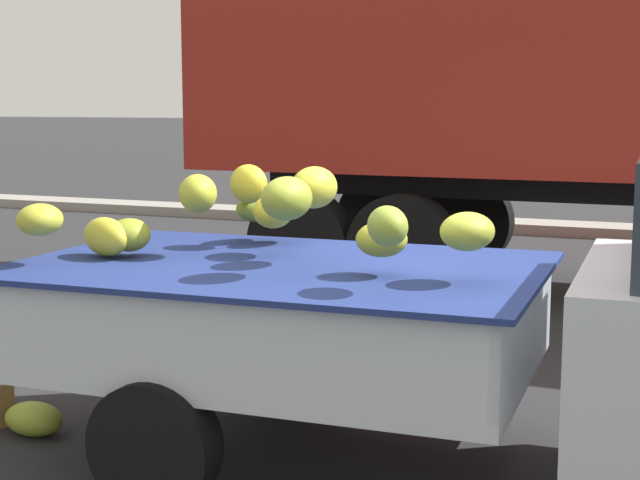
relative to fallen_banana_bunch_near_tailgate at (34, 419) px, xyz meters
The scene contains 3 objects.
ground 2.25m from the fallen_banana_bunch_near_tailgate, 13.09° to the left, with size 220.00×220.00×0.00m, color #28282B.
curb_strip 10.31m from the fallen_banana_bunch_near_tailgate, 77.72° to the left, with size 80.00×0.80×0.16m, color gray.
fallen_banana_bunch_near_tailgate is the anchor object (origin of this frame).
Camera 1 is at (1.42, -4.77, 1.93)m, focal length 53.10 mm.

